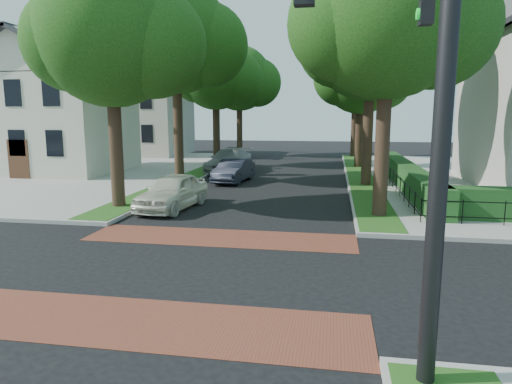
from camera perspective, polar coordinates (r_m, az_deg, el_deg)
ground at (r=12.46m, az=-8.06°, el=-9.56°), size 120.00×120.00×0.00m
sidewalk_nw at (r=38.25m, az=-27.70°, el=2.57°), size 30.00×30.00×0.15m
crosswalk_far at (r=15.40m, az=-4.44°, el=-5.71°), size 9.00×2.20×0.01m
crosswalk_near at (r=9.69m, az=-14.01°, el=-15.54°), size 9.00×2.20×0.01m
grass_strip_ne at (r=30.59m, az=12.85°, el=2.08°), size 1.60×29.80×0.02m
grass_strip_nw at (r=31.85m, az=-6.94°, el=2.55°), size 1.60×29.80×0.02m
tree_right_near at (r=18.86m, az=16.45°, el=20.13°), size 7.75×6.67×10.66m
tree_right_mid at (r=26.80m, az=14.44°, el=17.78°), size 8.25×7.09×11.22m
tree_right_far at (r=35.58m, az=13.15°, el=14.00°), size 7.25×6.23×9.74m
tree_right_back at (r=44.57m, az=12.49°, el=13.57°), size 7.50×6.45×10.20m
tree_left_near at (r=20.76m, az=-17.19°, el=18.09°), size 7.50×6.45×10.20m
tree_left_mid at (r=28.26m, az=-9.62°, el=18.24°), size 8.00×6.88×11.48m
tree_left_far at (r=36.67m, az=-4.83°, el=14.41°), size 7.00×6.02×9.86m
tree_left_back at (r=45.46m, az=-1.91°, el=13.89°), size 7.75×6.66×10.44m
hedge_main_road at (r=26.71m, az=18.30°, el=2.03°), size 1.00×18.00×1.20m
fence_main_road at (r=26.62m, az=16.58°, el=1.77°), size 0.06×18.00×0.90m
house_left_near at (r=34.91m, az=-24.03°, el=10.44°), size 10.00×9.00×10.14m
house_left_far at (r=47.25m, az=-14.51°, el=10.56°), size 10.00×9.00×10.14m
traffic_signal at (r=6.91m, az=20.56°, el=14.23°), size 2.17×2.00×8.00m
parked_car_front at (r=20.12m, az=-10.45°, el=0.06°), size 2.34×4.71×1.54m
parked_car_middle at (r=27.77m, az=-2.80°, el=2.71°), size 1.94×4.46×1.43m
parked_car_rear at (r=32.36m, az=-3.36°, el=3.92°), size 2.78×5.92×1.67m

